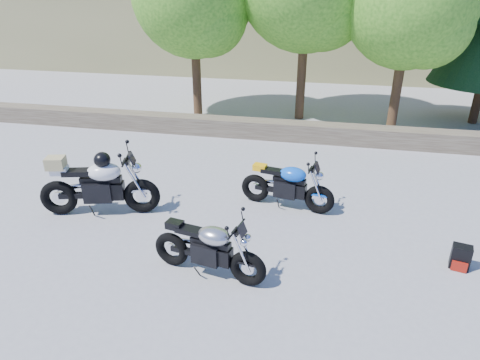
% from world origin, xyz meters
% --- Properties ---
extents(ground, '(90.00, 90.00, 0.00)m').
position_xyz_m(ground, '(0.00, 0.00, 0.00)').
color(ground, gray).
rests_on(ground, ground).
extents(stone_wall, '(22.00, 0.55, 0.50)m').
position_xyz_m(stone_wall, '(0.00, 5.50, 0.25)').
color(stone_wall, '#4D4133').
rests_on(stone_wall, ground).
extents(tree_decid_right, '(3.54, 3.54, 5.41)m').
position_xyz_m(tree_decid_right, '(3.71, 6.94, 3.50)').
color(tree_decid_right, '#382314').
rests_on(tree_decid_right, ground).
extents(silver_bike, '(1.85, 0.63, 0.93)m').
position_xyz_m(silver_bike, '(0.11, -0.86, 0.45)').
color(silver_bike, black).
rests_on(silver_bike, ground).
extents(white_bike, '(2.24, 0.86, 1.26)m').
position_xyz_m(white_bike, '(-2.44, 0.56, 0.62)').
color(white_bike, black).
rests_on(white_bike, ground).
extents(blue_bike, '(1.89, 0.64, 0.95)m').
position_xyz_m(blue_bike, '(1.04, 1.52, 0.46)').
color(blue_bike, black).
rests_on(blue_bike, ground).
extents(backpack, '(0.33, 0.30, 0.39)m').
position_xyz_m(backpack, '(3.90, 0.09, 0.19)').
color(backpack, black).
rests_on(backpack, ground).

